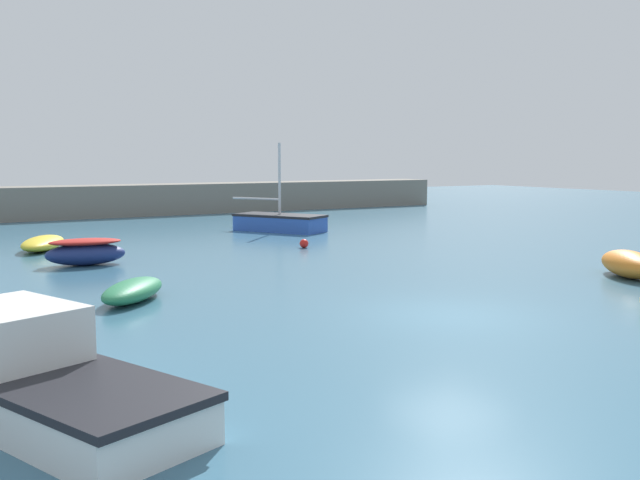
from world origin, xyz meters
TOP-DOWN VIEW (x-y plane):
  - ground_plane at (0.00, 0.00)m, footprint 120.00×120.00m
  - harbor_breakwater at (0.00, 33.45)m, footprint 50.94×2.95m
  - open_tender_yellow at (-5.98, 5.57)m, footprint 2.73×2.98m
  - sailboat_twin_hulled at (5.68, 19.60)m, footprint 3.96×5.12m
  - motorboat_with_cabin at (-9.70, -1.73)m, footprint 4.11×6.65m
  - rowboat_white_midwater at (8.60, 1.34)m, footprint 2.56×3.15m
  - rowboat_with_red_cover at (-5.60, 12.69)m, footprint 2.85×1.60m
  - rowboat_blue_near at (-6.15, 17.80)m, footprint 2.80×3.85m
  - mooring_buoy_red at (3.37, 12.96)m, footprint 0.37×0.37m

SIDE VIEW (x-z plane):
  - ground_plane at x=0.00m, z-range -0.20..0.00m
  - mooring_buoy_red at x=3.37m, z-range 0.00..0.37m
  - open_tender_yellow at x=-5.98m, z-range 0.00..0.57m
  - rowboat_blue_near at x=-6.15m, z-range 0.00..0.58m
  - rowboat_white_midwater at x=8.60m, z-range 0.00..0.84m
  - sailboat_twin_hulled at x=5.68m, z-range -1.79..2.72m
  - rowboat_with_red_cover at x=-5.60m, z-range 0.00..0.95m
  - motorboat_with_cabin at x=-9.70m, z-range -0.22..1.32m
  - harbor_breakwater at x=0.00m, z-range 0.00..2.01m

